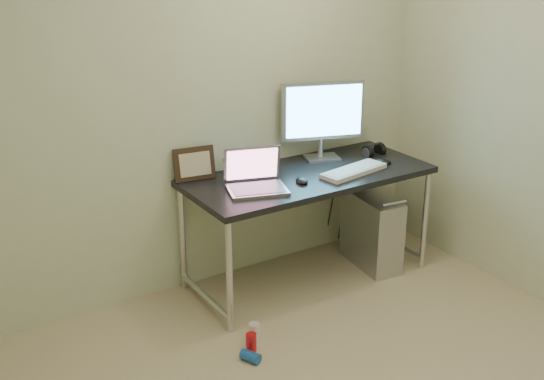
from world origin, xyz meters
The scene contains 16 objects.
wall_back centered at (0.00, 1.75, 1.25)m, with size 3.50×0.02×2.50m, color beige.
desk centered at (0.66, 1.40, 0.67)m, with size 1.61×0.70×0.75m.
tower_computer centered at (1.15, 1.32, 0.26)m, with size 0.28×0.52×0.55m.
cable_a centered at (1.10, 1.70, 0.40)m, with size 0.01×0.01×0.70m, color black.
cable_b centered at (1.19, 1.68, 0.38)m, with size 0.01×0.01×0.72m, color black.
can_red centered at (-0.11, 0.85, 0.05)m, with size 0.06×0.06×0.11m, color red.
can_white centered at (-0.04, 0.92, 0.06)m, with size 0.06×0.06×0.12m, color white.
can_blue centered at (-0.16, 0.76, 0.03)m, with size 0.06×0.06×0.11m, color #1B51B1.
laptop centered at (0.23, 1.35, 0.81)m, with size 0.42×0.38×0.24m.
monitor centered at (0.91, 1.60, 1.06)m, with size 0.55×0.24×0.53m.
keyboard centered at (0.91, 1.25, 0.76)m, with size 0.48×0.16×0.03m, color silver.
mouse_right centered at (1.21, 1.30, 0.77)m, with size 0.08×0.12×0.04m, color black.
mouse_left centered at (0.53, 1.28, 0.77)m, with size 0.07×0.12×0.04m, color black.
headphones centered at (1.27, 1.47, 0.78)m, with size 0.15×0.09×0.10m.
picture_frame centered at (-0.01, 1.69, 0.85)m, with size 0.26×0.03×0.21m, color black.
webcam centered at (0.21, 1.68, 0.83)m, with size 0.04×0.03×0.11m.
Camera 1 is at (-1.75, -1.97, 2.21)m, focal length 45.00 mm.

